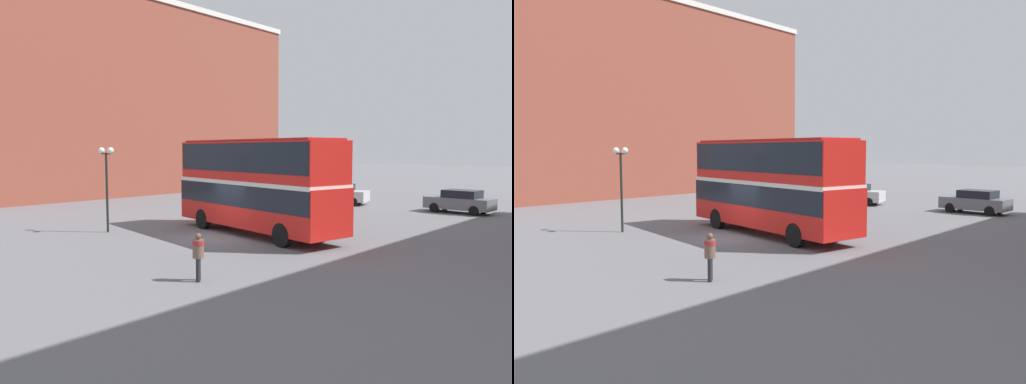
{
  "view_description": "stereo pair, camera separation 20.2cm",
  "coord_description": "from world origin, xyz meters",
  "views": [
    {
      "loc": [
        17.16,
        -16.52,
        4.24
      ],
      "look_at": [
        0.68,
        1.97,
        2.13
      ],
      "focal_mm": 35.0,
      "sensor_mm": 36.0,
      "label": 1
    },
    {
      "loc": [
        17.31,
        -16.38,
        4.24
      ],
      "look_at": [
        0.68,
        1.97,
        2.13
      ],
      "focal_mm": 35.0,
      "sensor_mm": 36.0,
      "label": 2
    }
  ],
  "objects": [
    {
      "name": "pedestrian_foreground",
      "position": [
        5.24,
        -5.95,
        0.96
      ],
      "size": [
        0.55,
        0.55,
        1.57
      ],
      "rotation": [
        0.0,
        0.0,
        3.91
      ],
      "color": "#232328",
      "rests_on": "ground_plane"
    },
    {
      "name": "ground_plane",
      "position": [
        0.0,
        0.0,
        0.0
      ],
      "size": [
        240.0,
        240.0,
        0.0
      ],
      "primitive_type": "plane",
      "color": "slate"
    },
    {
      "name": "parked_car_kerb_near",
      "position": [
        5.25,
        17.42,
        0.79
      ],
      "size": [
        4.35,
        2.09,
        1.55
      ],
      "rotation": [
        0.0,
        0.0,
        3.09
      ],
      "color": "slate",
      "rests_on": "ground_plane"
    },
    {
      "name": "double_decker_bus",
      "position": [
        0.68,
        1.97,
        2.72
      ],
      "size": [
        10.77,
        4.44,
        4.74
      ],
      "rotation": [
        0.0,
        0.0,
        -0.18
      ],
      "color": "red",
      "rests_on": "ground_plane"
    },
    {
      "name": "street_lamp_twin_globe",
      "position": [
        -5.42,
        -2.64,
        3.2
      ],
      "size": [
        1.16,
        0.32,
        4.36
      ],
      "color": "black",
      "rests_on": "ground_plane"
    },
    {
      "name": "parked_car_kerb_far",
      "position": [
        -3.66,
        16.73,
        0.8
      ],
      "size": [
        4.43,
        2.79,
        1.58
      ],
      "rotation": [
        0.0,
        0.0,
        0.24
      ],
      "color": "silver",
      "rests_on": "ground_plane"
    },
    {
      "name": "building_row_left",
      "position": [
        -26.65,
        12.86,
        9.17
      ],
      "size": [
        11.95,
        34.82,
        18.32
      ],
      "color": "brown",
      "rests_on": "ground_plane"
    }
  ]
}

